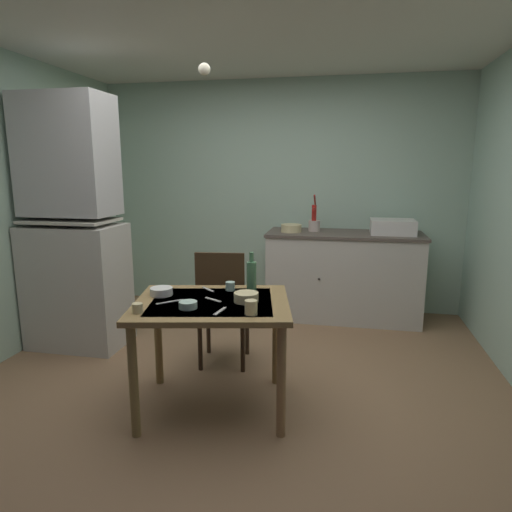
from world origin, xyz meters
The scene contains 23 objects.
ground_plane centered at (0.00, 0.00, 0.00)m, with size 5.18×5.18×0.00m, color #8C684A.
wall_back centered at (0.00, 2.14, 1.27)m, with size 4.13×0.10×2.54m, color #ABCBB7.
ceiling_slab centered at (0.00, 0.00, 2.59)m, with size 4.13×4.28×0.10m, color silver.
hutch_cabinet centered at (-1.58, 0.56, 1.03)m, with size 0.82×0.53×2.20m.
counter_cabinet centered at (0.76, 1.77, 0.46)m, with size 1.61×0.64×0.92m.
sink_basin centered at (1.23, 1.77, 1.00)m, with size 0.44×0.34×0.15m.
hand_pump centered at (0.43, 1.82, 1.09)m, with size 0.05×0.27×0.39m.
mixing_bowl_counter centered at (0.20, 1.72, 0.96)m, with size 0.22×0.22×0.08m, color beige.
stoneware_crock centered at (0.43, 1.83, 0.98)m, with size 0.12×0.12×0.11m, color beige.
dining_table centered at (-0.08, -0.26, 0.64)m, with size 1.13×0.98×0.75m.
chair_far_side centered at (-0.18, 0.37, 0.50)m, with size 0.44×0.44×0.97m.
serving_bowl_wide centered at (0.14, -0.22, 0.78)m, with size 0.16×0.16×0.06m, color beige.
soup_bowl_small centered at (-0.45, -0.19, 0.77)m, with size 0.15×0.15×0.05m, color white.
sauce_dish centered at (-0.18, -0.42, 0.77)m, with size 0.11×0.11×0.04m, color #ADD1C1.
teacup_mint centered at (-0.44, -0.57, 0.77)m, with size 0.06×0.06×0.06m, color beige.
mug_dark centered at (0.23, -0.47, 0.79)m, with size 0.07×0.07×0.09m, color beige.
mug_tall centered at (-0.02, 0.02, 0.78)m, with size 0.07×0.07×0.06m, color #ADD1C1.
glass_bottle centered at (0.12, 0.05, 0.86)m, with size 0.07×0.07×0.27m.
table_knife centered at (-0.34, -0.33, 0.75)m, with size 0.18×0.02×0.01m, color silver.
teaspoon_near_bowl centered at (-0.08, -0.23, 0.75)m, with size 0.14×0.02×0.01m, color beige.
teaspoon_by_cup centered at (-0.19, 0.01, 0.75)m, with size 0.15×0.02×0.01m, color beige.
serving_spoon centered at (0.03, -0.45, 0.75)m, with size 0.15×0.02×0.01m, color beige.
pendant_bulb centered at (-0.19, 0.04, 2.23)m, with size 0.08×0.08×0.08m, color #F9EFCC.
Camera 1 is at (0.75, -2.92, 1.61)m, focal length 31.19 mm.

